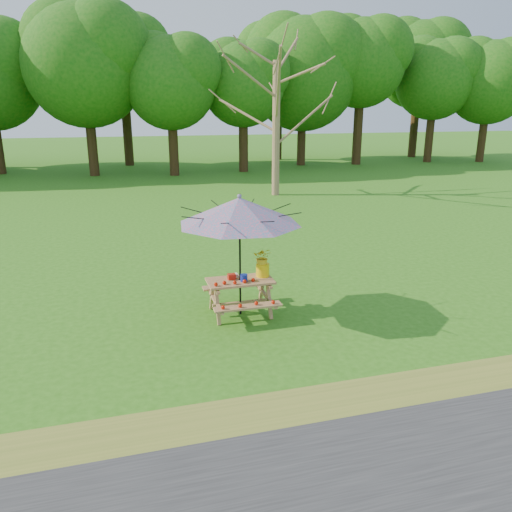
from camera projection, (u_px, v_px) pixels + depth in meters
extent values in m
plane|color=#2C6B14|center=(187.00, 332.00, 8.54)|extent=(120.00, 120.00, 0.00)
cube|color=#9A9A3D|center=(220.00, 429.00, 5.96)|extent=(120.00, 1.20, 0.01)
cylinder|color=#7F6345|center=(276.00, 130.00, 20.98)|extent=(0.39, 0.39, 5.50)
cube|color=#905F41|center=(240.00, 281.00, 9.09)|extent=(1.20, 0.62, 0.04)
cube|color=#905F41|center=(248.00, 307.00, 8.67)|extent=(1.20, 0.22, 0.04)
cube|color=#905F41|center=(234.00, 286.00, 9.68)|extent=(1.20, 0.22, 0.04)
cylinder|color=black|center=(240.00, 256.00, 8.96)|extent=(0.04, 0.04, 2.25)
cone|color=teal|center=(240.00, 211.00, 8.72)|extent=(2.74, 2.74, 0.47)
sphere|color=teal|center=(239.00, 196.00, 8.64)|extent=(0.08, 0.08, 0.08)
cube|color=#B01B0E|center=(232.00, 277.00, 9.11)|extent=(0.14, 0.12, 0.10)
cylinder|color=#122299|center=(244.00, 278.00, 9.00)|extent=(0.13, 0.13, 0.13)
cube|color=silver|center=(234.00, 276.00, 9.21)|extent=(0.13, 0.13, 0.07)
cylinder|color=yellow|center=(263.00, 270.00, 9.24)|extent=(0.25, 0.25, 0.25)
imported|color=yellow|center=(263.00, 257.00, 9.17)|extent=(0.41, 0.38, 0.37)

